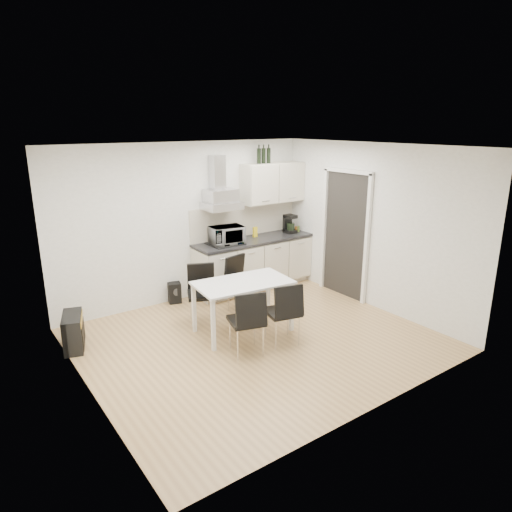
{
  "coord_description": "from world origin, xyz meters",
  "views": [
    {
      "loc": [
        -3.34,
        -4.65,
        2.89
      ],
      "look_at": [
        0.2,
        0.3,
        1.1
      ],
      "focal_mm": 32.0,
      "sensor_mm": 36.0,
      "label": 1
    }
  ],
  "objects_px": {
    "chair_near_left": "(246,321)",
    "chair_far_right": "(243,284)",
    "floor_speaker": "(175,293)",
    "dining_table": "(243,288)",
    "guitar_amp": "(73,331)",
    "chair_far_left": "(202,295)",
    "kitchenette": "(254,243)",
    "chair_near_right": "(282,313)"
  },
  "relations": [
    {
      "from": "guitar_amp",
      "to": "floor_speaker",
      "type": "height_order",
      "value": "guitar_amp"
    },
    {
      "from": "chair_far_right",
      "to": "floor_speaker",
      "type": "distance_m",
      "value": 1.23
    },
    {
      "from": "dining_table",
      "to": "chair_near_right",
      "type": "xyz_separation_m",
      "value": [
        0.23,
        -0.61,
        -0.22
      ]
    },
    {
      "from": "chair_near_left",
      "to": "chair_far_right",
      "type": "bearing_deg",
      "value": 73.46
    },
    {
      "from": "chair_far_left",
      "to": "chair_near_right",
      "type": "xyz_separation_m",
      "value": [
        0.56,
        -1.18,
        0.0
      ]
    },
    {
      "from": "dining_table",
      "to": "chair_near_left",
      "type": "distance_m",
      "value": 0.68
    },
    {
      "from": "chair_near_left",
      "to": "guitar_amp",
      "type": "height_order",
      "value": "chair_near_left"
    },
    {
      "from": "chair_far_right",
      "to": "chair_near_left",
      "type": "distance_m",
      "value": 1.39
    },
    {
      "from": "guitar_amp",
      "to": "floor_speaker",
      "type": "distance_m",
      "value": 1.92
    },
    {
      "from": "chair_near_left",
      "to": "chair_near_right",
      "type": "xyz_separation_m",
      "value": [
        0.55,
        -0.05,
        0.0
      ]
    },
    {
      "from": "chair_far_left",
      "to": "chair_near_left",
      "type": "bearing_deg",
      "value": 114.94
    },
    {
      "from": "kitchenette",
      "to": "chair_near_right",
      "type": "distance_m",
      "value": 2.25
    },
    {
      "from": "dining_table",
      "to": "chair_near_right",
      "type": "height_order",
      "value": "chair_near_right"
    },
    {
      "from": "chair_far_right",
      "to": "floor_speaker",
      "type": "relative_size",
      "value": 2.57
    },
    {
      "from": "kitchenette",
      "to": "chair_far_left",
      "type": "relative_size",
      "value": 2.86
    },
    {
      "from": "chair_near_right",
      "to": "dining_table",
      "type": "bearing_deg",
      "value": 123.97
    },
    {
      "from": "kitchenette",
      "to": "dining_table",
      "type": "xyz_separation_m",
      "value": [
        -1.19,
        -1.39,
        -0.17
      ]
    },
    {
      "from": "dining_table",
      "to": "chair_far_right",
      "type": "bearing_deg",
      "value": 61.51
    },
    {
      "from": "kitchenette",
      "to": "floor_speaker",
      "type": "distance_m",
      "value": 1.65
    },
    {
      "from": "guitar_amp",
      "to": "kitchenette",
      "type": "bearing_deg",
      "value": 26.37
    },
    {
      "from": "chair_far_left",
      "to": "floor_speaker",
      "type": "distance_m",
      "value": 1.02
    },
    {
      "from": "chair_far_right",
      "to": "guitar_amp",
      "type": "height_order",
      "value": "chair_far_right"
    },
    {
      "from": "floor_speaker",
      "to": "kitchenette",
      "type": "bearing_deg",
      "value": 11.0
    },
    {
      "from": "kitchenette",
      "to": "dining_table",
      "type": "height_order",
      "value": "kitchenette"
    },
    {
      "from": "chair_far_left",
      "to": "kitchenette",
      "type": "bearing_deg",
      "value": -127.17
    },
    {
      "from": "dining_table",
      "to": "floor_speaker",
      "type": "bearing_deg",
      "value": 107.72
    },
    {
      "from": "kitchenette",
      "to": "guitar_amp",
      "type": "xyz_separation_m",
      "value": [
        -3.3,
        -0.51,
        -0.6
      ]
    },
    {
      "from": "chair_near_right",
      "to": "floor_speaker",
      "type": "distance_m",
      "value": 2.25
    },
    {
      "from": "kitchenette",
      "to": "guitar_amp",
      "type": "distance_m",
      "value": 3.39
    },
    {
      "from": "kitchenette",
      "to": "floor_speaker",
      "type": "height_order",
      "value": "kitchenette"
    },
    {
      "from": "chair_far_left",
      "to": "chair_near_right",
      "type": "distance_m",
      "value": 1.31
    },
    {
      "from": "chair_far_left",
      "to": "floor_speaker",
      "type": "height_order",
      "value": "chair_far_left"
    },
    {
      "from": "dining_table",
      "to": "guitar_amp",
      "type": "height_order",
      "value": "dining_table"
    },
    {
      "from": "dining_table",
      "to": "chair_far_left",
      "type": "height_order",
      "value": "chair_far_left"
    },
    {
      "from": "kitchenette",
      "to": "chair_far_right",
      "type": "relative_size",
      "value": 2.86
    },
    {
      "from": "chair_near_left",
      "to": "floor_speaker",
      "type": "bearing_deg",
      "value": 105.92
    },
    {
      "from": "chair_far_left",
      "to": "floor_speaker",
      "type": "relative_size",
      "value": 2.57
    },
    {
      "from": "chair_near_left",
      "to": "chair_near_right",
      "type": "height_order",
      "value": "same"
    },
    {
      "from": "chair_far_left",
      "to": "floor_speaker",
      "type": "xyz_separation_m",
      "value": [
        0.01,
        0.98,
        -0.27
      ]
    },
    {
      "from": "dining_table",
      "to": "chair_far_left",
      "type": "xyz_separation_m",
      "value": [
        -0.33,
        0.58,
        -0.22
      ]
    },
    {
      "from": "chair_near_right",
      "to": "guitar_amp",
      "type": "height_order",
      "value": "chair_near_right"
    },
    {
      "from": "chair_far_right",
      "to": "chair_near_left",
      "type": "relative_size",
      "value": 1.0
    }
  ]
}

